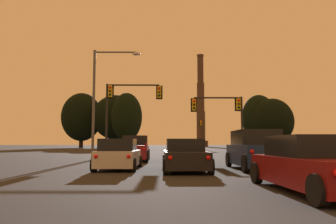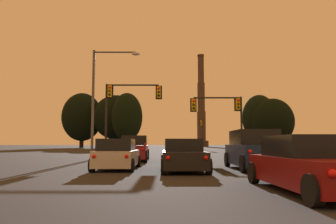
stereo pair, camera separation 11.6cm
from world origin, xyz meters
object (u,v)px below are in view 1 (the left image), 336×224
object	(u,v)px
sedan_center_lane_second	(185,156)
sedan_center_lane_front	(182,152)
sedan_right_lane_third	(313,165)
hatchback_left_lane_second	(119,155)
traffic_light_overhead_right	(225,111)
street_lamp	(102,91)
pickup_truck_left_lane_front	(134,149)
traffic_light_far_right	(202,130)
smokestack	(201,110)
traffic_light_overhead_left	(125,101)
suv_right_lane_second	(255,150)

from	to	relation	value
sedan_center_lane_second	sedan_center_lane_front	bearing A→B (deg)	87.14
sedan_right_lane_third	hatchback_left_lane_second	distance (m)	9.42
traffic_light_overhead_right	street_lamp	bearing A→B (deg)	-157.62
pickup_truck_left_lane_front	hatchback_left_lane_second	xyz separation A→B (m)	(0.03, -8.00, -0.14)
sedan_right_lane_third	traffic_light_far_right	world-z (taller)	traffic_light_far_right
traffic_light_far_right	traffic_light_overhead_right	bearing A→B (deg)	-92.96
sedan_center_lane_front	traffic_light_overhead_right	world-z (taller)	traffic_light_overhead_right
sedan_center_lane_second	hatchback_left_lane_second	xyz separation A→B (m)	(-3.08, 0.80, -0.00)
sedan_center_lane_front	traffic_light_far_right	size ratio (longest dim) A/B	0.83
pickup_truck_left_lane_front	sedan_center_lane_front	world-z (taller)	pickup_truck_left_lane_front
sedan_center_lane_second	smokestack	size ratio (longest dim) A/B	0.12
traffic_light_overhead_left	smokestack	size ratio (longest dim) A/B	0.16
smokestack	street_lamp	bearing A→B (deg)	-100.00
pickup_truck_left_lane_front	sedan_right_lane_third	xyz separation A→B (m)	(5.97, -15.32, -0.14)
sedan_right_lane_third	sedan_center_lane_front	size ratio (longest dim) A/B	0.99
street_lamp	sedan_center_lane_second	bearing A→B (deg)	-60.24
pickup_truck_left_lane_front	traffic_light_overhead_left	bearing A→B (deg)	102.95
sedan_right_lane_third	traffic_light_far_right	distance (m)	53.88
traffic_light_far_right	hatchback_left_lane_second	bearing A→B (deg)	-101.26
pickup_truck_left_lane_front	hatchback_left_lane_second	distance (m)	8.01
hatchback_left_lane_second	traffic_light_far_right	distance (m)	47.39
sedan_right_lane_third	suv_right_lane_second	xyz separation A→B (m)	(0.56, 7.32, 0.23)
traffic_light_overhead_right	traffic_light_overhead_left	size ratio (longest dim) A/B	0.83
pickup_truck_left_lane_front	hatchback_left_lane_second	size ratio (longest dim) A/B	1.35
sedan_center_lane_front	sedan_center_lane_second	bearing A→B (deg)	-95.01
pickup_truck_left_lane_front	smokestack	xyz separation A→B (m)	(17.75, 117.11, 14.99)
traffic_light_overhead_right	suv_right_lane_second	bearing A→B (deg)	-94.39
sedan_center_lane_front	traffic_light_overhead_right	distance (m)	8.90
sedan_center_lane_second	pickup_truck_left_lane_front	bearing A→B (deg)	108.77
sedan_center_lane_second	pickup_truck_left_lane_front	distance (m)	9.34
traffic_light_overhead_right	street_lamp	distance (m)	11.12
pickup_truck_left_lane_front	traffic_light_far_right	size ratio (longest dim) A/B	0.96
traffic_light_far_right	suv_right_lane_second	bearing A→B (deg)	-93.38
sedan_right_lane_third	hatchback_left_lane_second	xyz separation A→B (m)	(-5.94, 7.31, -0.00)
suv_right_lane_second	sedan_right_lane_third	bearing A→B (deg)	-93.73
sedan_center_lane_front	traffic_light_overhead_right	xyz separation A→B (m)	(4.18, 7.05, 3.47)
traffic_light_overhead_right	traffic_light_overhead_left	world-z (taller)	traffic_light_overhead_left
sedan_center_lane_second	suv_right_lane_second	size ratio (longest dim) A/B	0.96
pickup_truck_left_lane_front	suv_right_lane_second	bearing A→B (deg)	-52.22
sedan_right_lane_third	smokestack	world-z (taller)	smokestack
traffic_light_overhead_left	suv_right_lane_second	bearing A→B (deg)	-59.35
suv_right_lane_second	street_lamp	xyz separation A→B (m)	(-9.19, 9.30, 4.35)
pickup_truck_left_lane_front	traffic_light_overhead_left	distance (m)	6.91
traffic_light_overhead_left	street_lamp	distance (m)	4.25
pickup_truck_left_lane_front	traffic_light_far_right	distance (m)	39.59
sedan_right_lane_third	traffic_light_overhead_left	size ratio (longest dim) A/B	0.73
sedan_center_lane_front	traffic_light_overhead_left	xyz separation A→B (m)	(-4.75, 6.87, 4.32)
traffic_light_overhead_left	smokestack	distance (m)	113.92
sedan_center_lane_second	suv_right_lane_second	bearing A→B (deg)	12.45
smokestack	pickup_truck_left_lane_front	bearing A→B (deg)	-98.62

